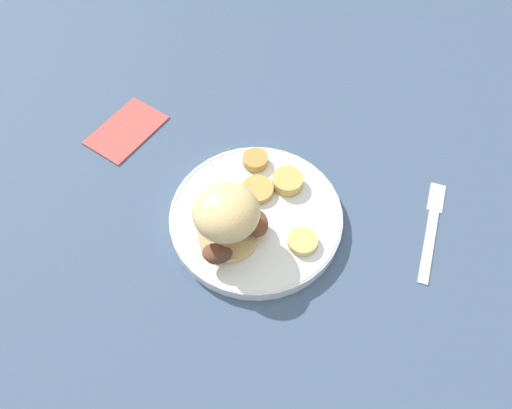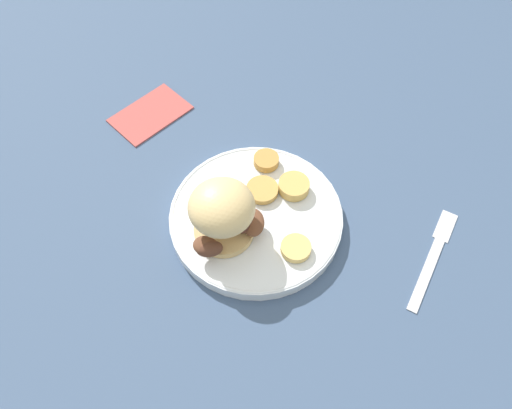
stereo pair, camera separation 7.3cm
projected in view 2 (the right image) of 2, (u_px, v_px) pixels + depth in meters
The scene contains 9 objects.
ground_plane at pixel (256, 221), 0.77m from camera, with size 4.00×4.00×0.00m, color #3D5170.
dinner_plate at pixel (256, 217), 0.76m from camera, with size 0.26×0.26×0.02m.
sandwich at pixel (223, 213), 0.69m from camera, with size 0.11×0.10×0.10m.
potato_round_0 at pixel (266, 161), 0.80m from camera, with size 0.04×0.04×0.01m, color #BC8942.
potato_round_1 at pixel (296, 248), 0.72m from camera, with size 0.04×0.04×0.01m, color #DBB766.
potato_round_2 at pixel (294, 186), 0.77m from camera, with size 0.05×0.05×0.02m, color tan.
potato_round_3 at pixel (262, 190), 0.77m from camera, with size 0.05×0.05×0.01m, color tan.
fork at pixel (433, 257), 0.74m from camera, with size 0.11×0.17×0.00m.
napkin at pixel (150, 113), 0.89m from camera, with size 0.13×0.09×0.01m, color #B24C47.
Camera 2 is at (-0.02, -0.40, 0.66)m, focal length 35.00 mm.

